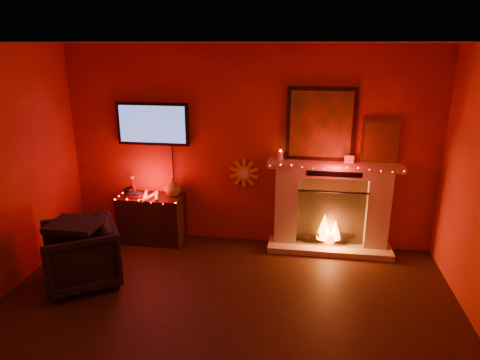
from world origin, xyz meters
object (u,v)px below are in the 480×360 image
(tv, at_px, (153,124))
(console_table, at_px, (153,216))
(sunburst_clock, at_px, (244,173))
(armchair, at_px, (81,255))
(fireplace, at_px, (331,199))

(tv, relative_size, console_table, 1.35)
(sunburst_clock, bearing_deg, armchair, -139.43)
(console_table, bearing_deg, tv, 84.23)
(tv, height_order, armchair, tv)
(tv, distance_m, armchair, 1.96)
(sunburst_clock, bearing_deg, console_table, -170.29)
(fireplace, relative_size, sunburst_clock, 5.45)
(fireplace, xyz_separation_m, console_table, (-2.46, -0.13, -0.35))
(tv, distance_m, console_table, 1.29)
(sunburst_clock, distance_m, armchair, 2.32)
(fireplace, bearing_deg, armchair, -154.79)
(tv, relative_size, sunburst_clock, 3.10)
(console_table, xyz_separation_m, armchair, (-0.42, -1.23, -0.00))
(fireplace, height_order, console_table, fireplace)
(tv, xyz_separation_m, armchair, (-0.44, -1.42, -1.28))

